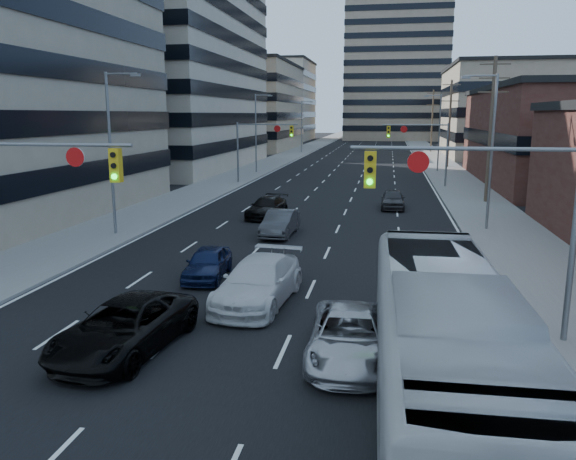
% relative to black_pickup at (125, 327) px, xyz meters
% --- Properties ---
extents(road_surface, '(18.00, 300.00, 0.02)m').
position_rel_black_pickup_xyz_m(road_surface, '(2.73, 124.77, -0.73)').
color(road_surface, black).
rests_on(road_surface, ground).
extents(sidewalk_left, '(5.00, 300.00, 0.15)m').
position_rel_black_pickup_xyz_m(sidewalk_left, '(-8.77, 124.77, -0.67)').
color(sidewalk_left, slate).
rests_on(sidewalk_left, ground).
extents(sidewalk_right, '(5.00, 300.00, 0.15)m').
position_rel_black_pickup_xyz_m(sidewalk_right, '(14.23, 124.77, -0.67)').
color(sidewalk_right, slate).
rests_on(sidewalk_right, ground).
extents(office_left_mid, '(26.00, 34.00, 28.00)m').
position_rel_black_pickup_xyz_m(office_left_mid, '(-24.27, 54.77, 13.26)').
color(office_left_mid, '#ADA089').
rests_on(office_left_mid, ground).
extents(office_left_far, '(20.00, 30.00, 16.00)m').
position_rel_black_pickup_xyz_m(office_left_far, '(-21.27, 94.77, 7.26)').
color(office_left_far, gray).
rests_on(office_left_far, ground).
extents(office_right_far, '(22.00, 28.00, 14.00)m').
position_rel_black_pickup_xyz_m(office_right_far, '(27.73, 82.77, 6.26)').
color(office_right_far, gray).
rests_on(office_right_far, ground).
extents(apartment_tower, '(26.00, 26.00, 58.00)m').
position_rel_black_pickup_xyz_m(apartment_tower, '(8.73, 144.77, 28.26)').
color(apartment_tower, gray).
rests_on(apartment_tower, ground).
extents(bg_block_left, '(24.00, 24.00, 20.00)m').
position_rel_black_pickup_xyz_m(bg_block_left, '(-25.27, 134.77, 9.26)').
color(bg_block_left, '#ADA089').
rests_on(bg_block_left, ground).
extents(bg_block_right, '(22.00, 22.00, 12.00)m').
position_rel_black_pickup_xyz_m(bg_block_right, '(34.73, 124.77, 5.26)').
color(bg_block_right, gray).
rests_on(bg_block_right, ground).
extents(signal_near_left, '(6.59, 0.33, 6.00)m').
position_rel_black_pickup_xyz_m(signal_near_left, '(-4.73, 2.76, 3.58)').
color(signal_near_left, slate).
rests_on(signal_near_left, ground).
extents(signal_near_right, '(6.59, 0.33, 6.00)m').
position_rel_black_pickup_xyz_m(signal_near_right, '(10.18, 2.76, 3.58)').
color(signal_near_right, slate).
rests_on(signal_near_right, ground).
extents(signal_far_left, '(6.09, 0.33, 6.00)m').
position_rel_black_pickup_xyz_m(signal_far_left, '(-4.96, 39.76, 3.56)').
color(signal_far_left, slate).
rests_on(signal_far_left, ground).
extents(signal_far_right, '(6.09, 0.33, 6.00)m').
position_rel_black_pickup_xyz_m(signal_far_right, '(10.41, 39.76, 3.56)').
color(signal_far_right, slate).
rests_on(signal_far_right, ground).
extents(utility_pole_block, '(2.20, 0.28, 11.00)m').
position_rel_black_pickup_xyz_m(utility_pole_block, '(14.93, 30.77, 5.03)').
color(utility_pole_block, '#4C3D2D').
rests_on(utility_pole_block, ground).
extents(utility_pole_midblock, '(2.20, 0.28, 11.00)m').
position_rel_black_pickup_xyz_m(utility_pole_midblock, '(14.93, 60.77, 5.03)').
color(utility_pole_midblock, '#4C3D2D').
rests_on(utility_pole_midblock, ground).
extents(utility_pole_distant, '(2.20, 0.28, 11.00)m').
position_rel_black_pickup_xyz_m(utility_pole_distant, '(14.93, 90.77, 5.03)').
color(utility_pole_distant, '#4C3D2D').
rests_on(utility_pole_distant, ground).
extents(streetlight_left_near, '(2.03, 0.22, 9.00)m').
position_rel_black_pickup_xyz_m(streetlight_left_near, '(-7.61, 14.77, 4.31)').
color(streetlight_left_near, slate).
rests_on(streetlight_left_near, ground).
extents(streetlight_left_mid, '(2.03, 0.22, 9.00)m').
position_rel_black_pickup_xyz_m(streetlight_left_mid, '(-7.61, 49.77, 4.31)').
color(streetlight_left_mid, slate).
rests_on(streetlight_left_mid, ground).
extents(streetlight_left_far, '(2.03, 0.22, 9.00)m').
position_rel_black_pickup_xyz_m(streetlight_left_far, '(-7.61, 84.77, 4.31)').
color(streetlight_left_far, slate).
rests_on(streetlight_left_far, ground).
extents(streetlight_right_near, '(2.03, 0.22, 9.00)m').
position_rel_black_pickup_xyz_m(streetlight_right_near, '(13.07, 19.77, 4.31)').
color(streetlight_right_near, slate).
rests_on(streetlight_right_near, ground).
extents(streetlight_right_far, '(2.03, 0.22, 9.00)m').
position_rel_black_pickup_xyz_m(streetlight_right_far, '(13.07, 54.77, 4.31)').
color(streetlight_right_far, slate).
rests_on(streetlight_right_far, ground).
extents(black_pickup, '(3.05, 5.60, 1.49)m').
position_rel_black_pickup_xyz_m(black_pickup, '(0.00, 0.00, 0.00)').
color(black_pickup, black).
rests_on(black_pickup, ground).
extents(white_van, '(2.79, 5.78, 1.62)m').
position_rel_black_pickup_xyz_m(white_van, '(2.87, 4.83, 0.07)').
color(white_van, silver).
rests_on(white_van, ground).
extents(silver_suv, '(2.43, 4.99, 1.37)m').
position_rel_black_pickup_xyz_m(silver_suv, '(6.46, 0.61, -0.06)').
color(silver_suv, '#B1B1B6').
rests_on(silver_suv, ground).
extents(transit_bus, '(3.16, 12.30, 3.41)m').
position_rel_black_pickup_xyz_m(transit_bus, '(8.73, -2.36, 0.96)').
color(transit_bus, beige).
rests_on(transit_bus, ground).
extents(sedan_blue, '(1.84, 3.98, 1.32)m').
position_rel_black_pickup_xyz_m(sedan_blue, '(0.05, 7.55, -0.08)').
color(sedan_blue, '#0E1738').
rests_on(sedan_blue, ground).
extents(sedan_grey_center, '(1.67, 4.40, 1.43)m').
position_rel_black_pickup_xyz_m(sedan_grey_center, '(1.45, 16.43, -0.03)').
color(sedan_grey_center, '#37373A').
rests_on(sedan_grey_center, ground).
extents(sedan_black_far, '(2.43, 4.84, 1.35)m').
position_rel_black_pickup_xyz_m(sedan_black_far, '(-0.49, 21.89, -0.07)').
color(sedan_black_far, black).
rests_on(sedan_black_far, ground).
extents(sedan_grey_right, '(1.67, 4.14, 1.41)m').
position_rel_black_pickup_xyz_m(sedan_grey_right, '(7.81, 26.96, -0.04)').
color(sedan_grey_right, '#2D2D2F').
rests_on(sedan_grey_right, ground).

